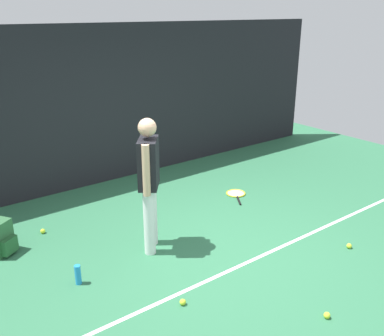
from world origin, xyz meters
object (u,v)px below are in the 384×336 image
Objects in this scene: tennis_ball_by_fence at (183,302)px; tennis_ball_mid_court at (327,315)px; tennis_player at (149,178)px; backpack at (1,239)px; water_bottle at (78,275)px; tennis_racket at (236,194)px; tennis_ball_far_left at (349,246)px; tennis_ball_near_player at (43,231)px.

tennis_ball_by_fence is 1.45m from tennis_ball_mid_court.
tennis_player reaches higher than backpack.
water_bottle is at bearing -100.43° from backpack.
backpack is 3.90m from tennis_ball_mid_court.
tennis_racket is at bearing 64.16° from tennis_ball_mid_court.
backpack reaches higher than tennis_racket.
tennis_ball_by_fence is 1.23m from water_bottle.
tennis_ball_far_left is at bearing -68.99° from backpack.
tennis_ball_by_fence is (1.21, -2.17, -0.18)m from backpack.
tennis_ball_by_fence is at bearing 171.11° from tennis_ball_far_left.
tennis_ball_mid_court is 2.66m from water_bottle.
tennis_ball_by_fence is (0.63, -2.39, 0.00)m from tennis_ball_near_player.
tennis_ball_mid_court is 1.50m from tennis_ball_far_left.
water_bottle reaches higher than tennis_ball_far_left.
tennis_racket is 9.24× the size of tennis_ball_by_fence.
tennis_ball_far_left is at bearing 26.06° from tennis_ball_mid_court.
tennis_ball_near_player is 1.39m from water_bottle.
backpack is 6.67× the size of tennis_ball_by_fence.
tennis_player is 25.76× the size of tennis_ball_near_player.
tennis_ball_by_fence is at bearing -94.45° from backpack.
backpack is (-3.58, 0.40, 0.20)m from tennis_racket.
tennis_ball_by_fence is at bearing -75.24° from tennis_ball_near_player.
tennis_racket is 2.63× the size of water_bottle.
tennis_ball_by_fence is (-2.37, -1.77, 0.02)m from tennis_racket.
backpack is 0.64m from tennis_ball_near_player.
tennis_player is at bearing -51.11° from tennis_ball_near_player.
water_bottle is (-3.08, -0.77, 0.10)m from tennis_racket.
water_bottle reaches higher than tennis_ball_by_fence.
tennis_player is 1.54m from tennis_ball_by_fence.
water_bottle is at bearing 137.12° from tennis_racket.
water_bottle is at bearing 125.35° from tennis_ball_by_fence.
tennis_player is at bearing 139.60° from tennis_racket.
tennis_racket is 3.17m from water_bottle.
tennis_ball_by_fence and tennis_ball_far_left have the same top height.
tennis_ball_far_left is at bearing -24.01° from water_bottle.
tennis_player is at bearing 142.56° from tennis_ball_far_left.
tennis_ball_by_fence and tennis_ball_mid_court have the same top height.
tennis_ball_mid_court reaches higher than tennis_racket.
tennis_racket is 3.10m from tennis_ball_mid_court.
tennis_racket is at bearing -11.69° from tennis_ball_near_player.
tennis_ball_near_player is 1.00× the size of tennis_ball_mid_court.
tennis_ball_near_player is at bearing -13.05° from backpack.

